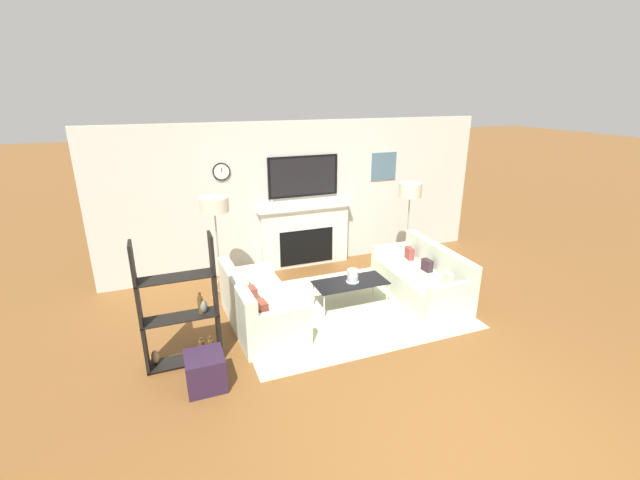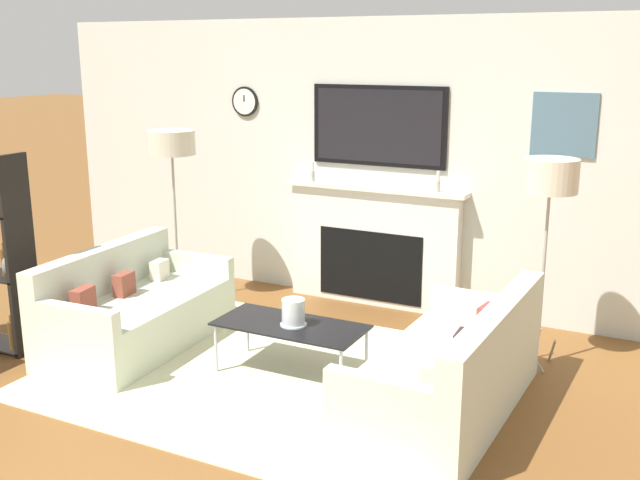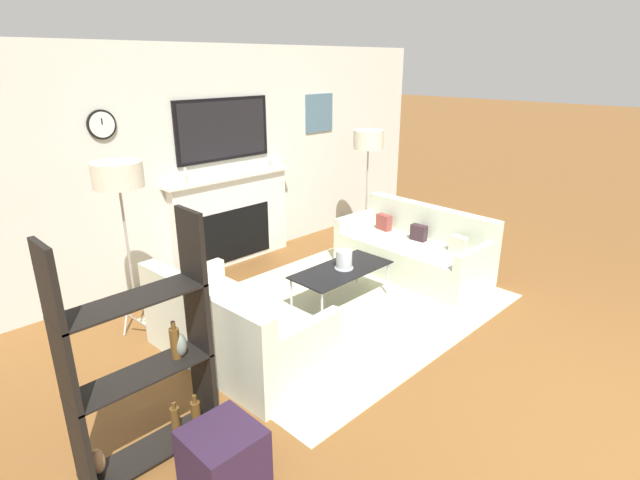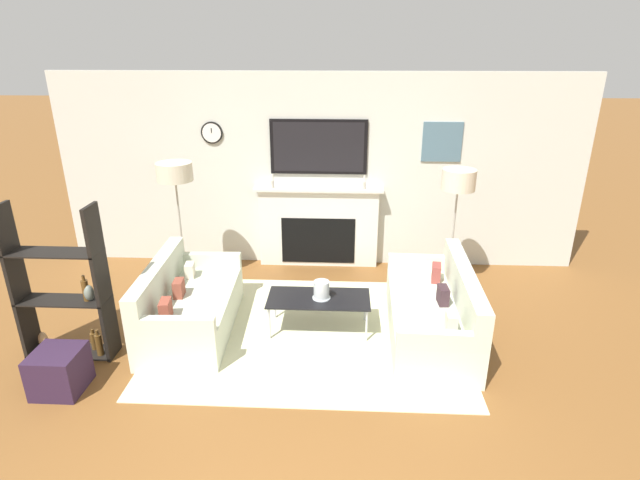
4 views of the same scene
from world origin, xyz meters
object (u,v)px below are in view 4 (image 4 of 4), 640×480
Objects in this scene: floor_lamp_left at (175,174)px; ottoman at (59,371)px; shelf_unit at (63,293)px; couch_right at (434,313)px; coffee_table at (319,300)px; hurricane_candle at (321,291)px; couch_left at (188,307)px; floor_lamp_right at (459,182)px.

floor_lamp_left is 2.62m from ottoman.
couch_right is at bearing 8.07° from shelf_unit.
coffee_table is 0.12m from hurricane_candle.
coffee_table is 2.63m from ottoman.
shelf_unit is 0.79m from ottoman.
ottoman is (-2.38, -1.16, -0.29)m from hurricane_candle.
coffee_table is 0.67× the size of floor_lamp_left.
ottoman is at bearing -153.95° from hurricane_candle.
couch_left reaches higher than coffee_table.
couch_left is 1.01× the size of floor_lamp_left.
couch_right is 1.17× the size of shelf_unit.
couch_left is 1.51m from hurricane_candle.
couch_right is 1.27m from coffee_table.
floor_lamp_right is (3.47, 0.00, -0.06)m from floor_lamp_left.
shelf_unit is (-3.79, -0.54, 0.44)m from couch_right.
couch_right is 1.68× the size of coffee_table.
couch_right is 9.30× the size of hurricane_candle.
hurricane_candle is 0.48× the size of ottoman.
shelf_unit is at bearing -167.01° from hurricane_candle.
shelf_unit is at bearing 106.89° from ottoman.
floor_lamp_left is at bearing 108.83° from couch_left.
couch_right is 3.52m from floor_lamp_left.
ottoman is at bearing -153.51° from coffee_table.
floor_lamp_left is 1.03× the size of shelf_unit.
shelf_unit is (-2.52, -0.60, 0.34)m from coffee_table.
floor_lamp_right is (0.37, 1.09, 1.20)m from couch_right.
floor_lamp_right reaches higher than couch_left.
floor_lamp_right is (3.10, 1.09, 1.20)m from couch_left.
couch_right is 4.45× the size of ottoman.
floor_lamp_left is 1.03× the size of floor_lamp_right.
shelf_unit is (-0.69, -1.62, -0.82)m from floor_lamp_left.
shelf_unit is at bearing -158.67° from floor_lamp_right.
floor_lamp_left is (-1.83, 1.03, 1.16)m from coffee_table.
couch_left is at bearing -71.17° from floor_lamp_left.
hurricane_candle is at bearing 26.05° from ottoman.
couch_right reaches higher than ottoman.
couch_left is 1.70m from floor_lamp_left.
hurricane_candle is 2.63m from shelf_unit.
couch_left is at bearing -177.98° from hurricane_candle.
shelf_unit reaches higher than ottoman.
hurricane_candle is at bearing 177.63° from couch_right.
couch_left is 1.50× the size of coffee_table.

